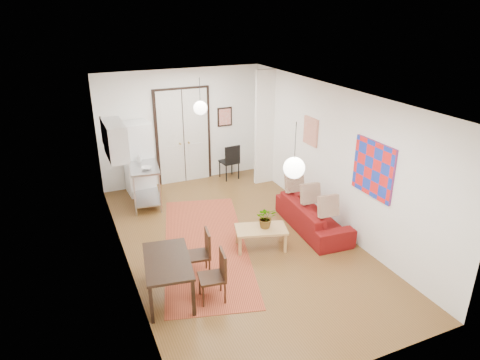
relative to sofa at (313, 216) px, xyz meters
name	(u,v)px	position (x,y,z in m)	size (l,w,h in m)	color
floor	(237,242)	(-1.64, 0.14, -0.29)	(7.00, 7.00, 0.00)	brown
ceiling	(237,94)	(-1.64, 0.14, 2.61)	(4.20, 7.00, 0.02)	white
wall_back	(182,127)	(-1.64, 3.64, 1.16)	(4.20, 0.02, 2.90)	white
wall_front	(357,275)	(-1.64, -3.36, 1.16)	(4.20, 0.02, 2.90)	white
wall_left	(121,192)	(-3.74, 0.14, 1.16)	(0.02, 7.00, 2.90)	white
wall_right	(332,158)	(0.46, 0.14, 1.16)	(0.02, 7.00, 2.90)	white
double_doors	(183,137)	(-1.64, 3.59, 0.91)	(1.44, 0.06, 2.50)	silver
stub_partition	(264,128)	(0.21, 2.69, 1.16)	(0.50, 0.10, 2.90)	white
wall_cabinet	(115,140)	(-3.56, 1.64, 1.61)	(0.35, 1.00, 0.70)	silver
painting_popart	(373,169)	(0.43, -1.11, 1.36)	(0.05, 1.00, 1.00)	red
painting_abstract	(311,131)	(0.43, 0.94, 1.51)	(0.05, 0.50, 0.60)	beige
poster_back	(225,117)	(-0.49, 3.61, 1.31)	(0.40, 0.03, 0.50)	red
print_left	(103,132)	(-3.71, 2.14, 1.66)	(0.03, 0.44, 0.54)	#9E6742
pendant_back	(200,108)	(-1.64, 2.14, 1.96)	(0.30, 0.30, 0.80)	white
pendant_front	(294,168)	(-1.64, -1.86, 1.96)	(0.30, 0.30, 0.80)	white
kilim_rug	(206,245)	(-2.26, 0.25, -0.29)	(1.54, 4.10, 0.01)	#A54429
sofa	(313,216)	(0.00, 0.00, 0.00)	(0.79, 2.01, 0.59)	maroon
coffee_table	(261,231)	(-1.32, -0.26, 0.08)	(1.07, 0.78, 0.43)	tan
potted_plant	(266,217)	(-1.22, -0.26, 0.34)	(0.37, 0.32, 0.42)	#396E31
kitchen_counter	(145,178)	(-2.89, 2.60, 0.33)	(0.79, 1.32, 0.96)	#A3A5A8
bowl	(146,168)	(-2.89, 2.30, 0.69)	(0.23, 0.23, 0.06)	beige
soap_bottle	(139,158)	(-2.94, 2.85, 0.76)	(0.09, 0.09, 0.20)	teal
fridge	(138,158)	(-2.88, 3.29, 0.59)	(0.63, 0.63, 1.78)	white
dining_table	(167,264)	(-3.30, -0.98, 0.31)	(0.88, 1.31, 0.68)	black
dining_chair_near	(196,249)	(-2.70, -0.55, 0.19)	(0.46, 0.59, 0.84)	#371B11
dining_chair_far	(210,271)	(-2.70, -1.25, 0.19)	(0.46, 0.59, 0.84)	#371B11
black_side_chair	(228,157)	(-0.52, 3.38, 0.26)	(0.48, 0.48, 0.95)	black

